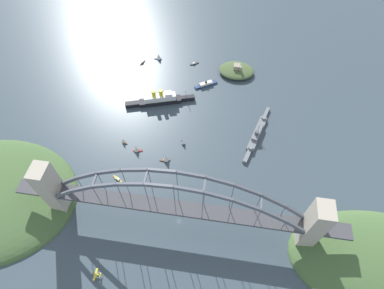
% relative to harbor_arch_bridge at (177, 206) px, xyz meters
% --- Properties ---
extents(ground_plane, '(1400.00, 1400.00, 0.00)m').
position_rel_harbor_arch_bridge_xyz_m(ground_plane, '(-0.00, -0.00, -32.75)').
color(ground_plane, '#3D4C56').
extents(harbor_arch_bridge, '(275.31, 16.65, 77.49)m').
position_rel_harbor_arch_bridge_xyz_m(harbor_arch_bridge, '(0.00, 0.00, 0.00)').
color(harbor_arch_bridge, '#BCB29E').
rests_on(harbor_arch_bridge, ground).
extents(ocean_liner, '(78.84, 29.99, 19.69)m').
position_rel_harbor_arch_bridge_xyz_m(ocean_liner, '(-46.65, 139.29, -27.13)').
color(ocean_liner, black).
rests_on(ocean_liner, ground).
extents(naval_cruiser, '(27.12, 78.87, 16.54)m').
position_rel_harbor_arch_bridge_xyz_m(naval_cruiser, '(66.32, 108.11, -30.00)').
color(naval_cruiser, slate).
rests_on(naval_cruiser, ground).
extents(harbor_ferry_steamer, '(27.31, 19.49, 6.97)m').
position_rel_harbor_arch_bridge_xyz_m(harbor_ferry_steamer, '(2.78, 176.55, -30.74)').
color(harbor_ferry_steamer, navy).
rests_on(harbor_ferry_steamer, ground).
extents(fort_island_mid_harbor, '(44.06, 34.56, 13.25)m').
position_rel_harbor_arch_bridge_xyz_m(fort_island_mid_harbor, '(37.89, 204.96, -28.68)').
color(fort_island_mid_harbor, '#4C6038').
rests_on(fort_island_mid_harbor, ground).
extents(seaplane_taxiing_near_bridge, '(6.80, 9.39, 4.91)m').
position_rel_harbor_arch_bridge_xyz_m(seaplane_taxiing_near_bridge, '(-57.01, -54.57, -30.67)').
color(seaplane_taxiing_near_bridge, '#B7B7B2').
rests_on(seaplane_taxiing_near_bridge, ground).
extents(small_boat_0, '(9.79, 6.11, 9.36)m').
position_rel_harbor_arch_bridge_xyz_m(small_boat_0, '(-56.53, 68.70, -28.39)').
color(small_boat_0, '#B2231E').
rests_on(small_boat_0, ground).
extents(small_boat_1, '(11.22, 7.84, 2.27)m').
position_rel_harbor_arch_bridge_xyz_m(small_boat_1, '(-17.43, 213.63, -31.96)').
color(small_boat_1, black).
rests_on(small_boat_1, ground).
extents(small_boat_2, '(10.99, 7.15, 10.94)m').
position_rel_harbor_arch_bridge_xyz_m(small_boat_2, '(-23.90, 61.79, -27.65)').
color(small_boat_2, brown).
rests_on(small_boat_2, ground).
extents(small_boat_3, '(5.51, 6.58, 7.75)m').
position_rel_harbor_arch_bridge_xyz_m(small_boat_3, '(-10.14, 84.85, -29.05)').
color(small_boat_3, black).
rests_on(small_boat_3, ground).
extents(small_boat_4, '(4.84, 10.17, 2.47)m').
position_rel_harbor_arch_bridge_xyz_m(small_boat_4, '(-84.52, 205.78, -31.86)').
color(small_boat_4, brown).
rests_on(small_boat_4, ground).
extents(small_boat_5, '(6.77, 4.90, 7.56)m').
position_rel_harbor_arch_bridge_xyz_m(small_boat_5, '(-72.66, 76.97, -29.15)').
color(small_boat_5, brown).
rests_on(small_boat_5, ground).
extents(small_boat_6, '(11.04, 7.24, 2.30)m').
position_rel_harbor_arch_bridge_xyz_m(small_boat_6, '(-66.00, 33.04, -31.91)').
color(small_boat_6, gold).
rests_on(small_boat_6, ground).
extents(small_boat_7, '(10.01, 5.66, 9.15)m').
position_rel_harbor_arch_bridge_xyz_m(small_boat_7, '(-64.89, 216.36, -28.47)').
color(small_boat_7, '#234C8C').
rests_on(small_boat_7, ground).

